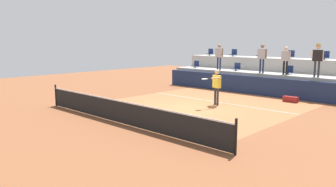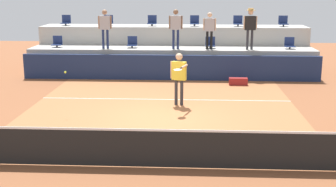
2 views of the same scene
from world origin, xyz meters
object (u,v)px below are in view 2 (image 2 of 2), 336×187
at_px(stadium_chair_lower_far_right, 290,44).
at_px(stadium_chair_upper_right, 238,22).
at_px(stadium_chair_upper_mid_left, 152,21).
at_px(stadium_chair_upper_far_right, 283,22).
at_px(spectator_in_white, 105,25).
at_px(tennis_player, 179,73).
at_px(stadium_chair_lower_far_left, 57,42).
at_px(spectator_in_grey, 210,27).
at_px(stadium_chair_upper_mid_right, 195,22).
at_px(spectator_with_hat, 250,24).
at_px(spectator_leaning_on_rail, 176,25).
at_px(stadium_chair_lower_left, 132,43).
at_px(stadium_chair_lower_right, 210,43).
at_px(stadium_chair_upper_far_left, 66,21).
at_px(tennis_ball, 65,72).
at_px(equipment_bag, 238,81).
at_px(stadium_chair_upper_left, 108,21).

distance_m(stadium_chair_lower_far_right, stadium_chair_upper_right, 2.96).
height_order(stadium_chair_upper_mid_left, stadium_chair_upper_far_right, same).
bearing_deg(stadium_chair_upper_far_right, spectator_in_white, -165.32).
xyz_separation_m(tennis_player, spectator_in_white, (-3.50, 5.22, 1.19)).
bearing_deg(stadium_chair_lower_far_left, spectator_in_grey, -3.12).
height_order(stadium_chair_upper_mid_right, spectator_in_grey, spectator_in_grey).
distance_m(stadium_chair_upper_mid_right, stadium_chair_upper_far_right, 4.31).
distance_m(stadium_chair_upper_right, spectator_with_hat, 2.21).
xyz_separation_m(stadium_chair_lower_far_left, stadium_chair_upper_right, (8.48, 1.80, 0.85)).
relative_size(stadium_chair_upper_mid_left, stadium_chair_upper_far_right, 1.00).
xyz_separation_m(spectator_leaning_on_rail, spectator_in_grey, (1.51, 0.00, -0.09)).
bearing_deg(stadium_chair_upper_mid_left, stadium_chair_lower_left, -113.08).
distance_m(stadium_chair_lower_left, stadium_chair_lower_right, 3.59).
distance_m(stadium_chair_upper_far_left, stadium_chair_upper_right, 8.52).
bearing_deg(stadium_chair_upper_mid_right, stadium_chair_upper_far_left, 180.00).
bearing_deg(stadium_chair_upper_right, spectator_in_grey, -123.67).
bearing_deg(spectator_leaning_on_rail, stadium_chair_lower_right, 13.77).
distance_m(stadium_chair_lower_far_right, spectator_leaning_on_rail, 5.23).
bearing_deg(tennis_player, tennis_ball, -159.08).
xyz_separation_m(stadium_chair_lower_left, tennis_player, (2.33, -5.61, -0.34)).
bearing_deg(stadium_chair_upper_far_left, spectator_in_grey, -17.17).
xyz_separation_m(stadium_chair_upper_far_left, tennis_player, (5.88, -7.41, -1.19)).
distance_m(stadium_chair_lower_left, stadium_chair_upper_far_right, 7.44).
distance_m(stadium_chair_upper_far_right, tennis_ball, 12.15).
relative_size(stadium_chair_lower_left, spectator_leaning_on_rail, 0.29).
xyz_separation_m(stadium_chair_lower_right, tennis_ball, (-4.79, -6.96, -0.09)).
bearing_deg(equipment_bag, stadium_chair_upper_mid_right, 114.99).
bearing_deg(stadium_chair_upper_far_right, stadium_chair_upper_mid_left, 180.00).
relative_size(stadium_chair_upper_mid_left, spectator_with_hat, 0.28).
xyz_separation_m(stadium_chair_upper_right, spectator_in_white, (-6.15, -2.18, -0.00)).
xyz_separation_m(tennis_player, equipment_bag, (2.37, 3.46, -0.97)).
height_order(stadium_chair_upper_far_left, equipment_bag, stadium_chair_upper_far_left).
height_order(spectator_in_white, spectator_with_hat, spectator_with_hat).
xyz_separation_m(stadium_chair_lower_far_right, spectator_leaning_on_rail, (-5.14, -0.38, 0.86)).
xyz_separation_m(stadium_chair_lower_far_left, tennis_ball, (2.30, -6.96, -0.09)).
distance_m(stadium_chair_lower_right, stadium_chair_upper_mid_right, 2.12).
xyz_separation_m(stadium_chair_lower_far_left, tennis_player, (5.84, -5.61, -0.34)).
relative_size(stadium_chair_lower_left, stadium_chair_upper_left, 1.00).
relative_size(stadium_chair_lower_far_right, stadium_chair_upper_mid_right, 1.00).
height_order(stadium_chair_upper_far_right, spectator_in_white, spectator_in_white).
bearing_deg(stadium_chair_upper_mid_left, stadium_chair_lower_far_right, -15.71).
bearing_deg(stadium_chair_upper_left, stadium_chair_upper_far_right, 0.00).
distance_m(stadium_chair_upper_mid_left, tennis_ball, 9.03).
distance_m(stadium_chair_upper_mid_right, tennis_ball, 9.70).
xyz_separation_m(stadium_chair_lower_left, stadium_chair_lower_right, (3.59, 0.00, 0.00)).
relative_size(stadium_chair_upper_mid_left, stadium_chair_upper_mid_right, 1.00).
bearing_deg(tennis_player, stadium_chair_lower_far_right, 49.25).
distance_m(stadium_chair_upper_mid_left, stadium_chair_upper_mid_right, 2.09).
bearing_deg(spectator_in_grey, stadium_chair_upper_far_right, 30.94).
xyz_separation_m(stadium_chair_upper_mid_left, spectator_leaning_on_rail, (1.25, -2.18, 0.01)).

